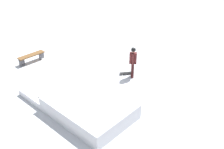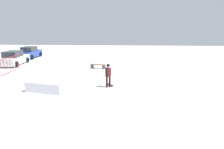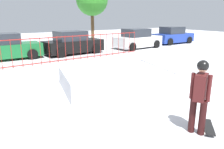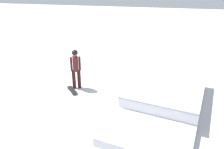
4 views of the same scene
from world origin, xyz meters
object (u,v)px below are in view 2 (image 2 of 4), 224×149
object	(u,v)px
skater	(108,74)
parked_car_white	(14,59)
skateboard	(110,85)
parked_car_blue	(30,53)
park_bench	(98,65)
skate_ramp	(60,80)

from	to	relation	value
skater	parked_car_white	xyz separation A→B (m)	(7.45, 11.38, -0.28)
skateboard	parked_car_blue	xyz separation A→B (m)	(11.96, 12.07, 0.65)
park_bench	parked_car_blue	bearing A→B (deg)	58.50
skateboard	park_bench	world-z (taller)	park_bench
skate_ramp	parked_car_white	world-z (taller)	parked_car_white
skate_ramp	skateboard	bearing A→B (deg)	-81.87
park_bench	skate_ramp	bearing A→B (deg)	157.63
skateboard	park_bench	xyz separation A→B (m)	(5.54, 1.59, 0.28)
skate_ramp	parked_car_white	bearing A→B (deg)	60.21
skate_ramp	parked_car_blue	size ratio (longest dim) A/B	1.41
skate_ramp	parked_car_blue	xyz separation A→B (m)	(11.71, 8.30, 0.41)
skater	parked_car_blue	size ratio (longest dim) A/B	0.42
park_bench	parked_car_white	xyz separation A→B (m)	(1.53, 9.86, 0.37)
skate_ramp	skater	bearing A→B (deg)	-87.69
park_bench	parked_car_blue	xyz separation A→B (m)	(6.42, 10.48, 0.37)
skater	skateboard	size ratio (longest dim) A/B	2.37
skater	park_bench	xyz separation A→B (m)	(5.92, 1.52, -0.65)
skater	skateboard	bearing A→B (deg)	144.06
skate_ramp	skateboard	xyz separation A→B (m)	(-0.25, -3.77, -0.24)
park_bench	parked_car_white	bearing A→B (deg)	81.16
skateboard	parked_car_white	world-z (taller)	parked_car_white
skate_ramp	park_bench	xyz separation A→B (m)	(5.30, -2.18, 0.04)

